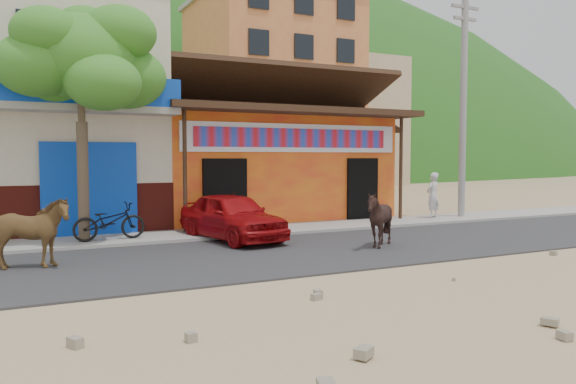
{
  "coord_description": "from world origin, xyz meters",
  "views": [
    {
      "loc": [
        -6.28,
        -9.11,
        2.26
      ],
      "look_at": [
        -0.23,
        3.0,
        1.4
      ],
      "focal_mm": 35.0,
      "sensor_mm": 36.0,
      "label": 1
    }
  ],
  "objects_px": {
    "tree": "(82,122)",
    "red_car": "(232,216)",
    "cow_tan": "(25,234)",
    "scooter": "(109,221)",
    "cow_dark": "(379,220)",
    "utility_pole": "(463,104)",
    "pedestrian": "(433,195)"
  },
  "relations": [
    {
      "from": "tree",
      "to": "red_car",
      "type": "bearing_deg",
      "value": -15.52
    },
    {
      "from": "cow_tan",
      "to": "scooter",
      "type": "relative_size",
      "value": 0.92
    },
    {
      "from": "tree",
      "to": "cow_tan",
      "type": "xyz_separation_m",
      "value": [
        -1.41,
        -2.83,
        -2.37
      ]
    },
    {
      "from": "cow_dark",
      "to": "red_car",
      "type": "distance_m",
      "value": 3.91
    },
    {
      "from": "cow_dark",
      "to": "red_car",
      "type": "relative_size",
      "value": 0.37
    },
    {
      "from": "tree",
      "to": "utility_pole",
      "type": "xyz_separation_m",
      "value": [
        12.8,
        0.2,
        1.0
      ]
    },
    {
      "from": "tree",
      "to": "utility_pole",
      "type": "distance_m",
      "value": 12.84
    },
    {
      "from": "utility_pole",
      "to": "scooter",
      "type": "distance_m",
      "value": 12.7
    },
    {
      "from": "cow_dark",
      "to": "scooter",
      "type": "height_order",
      "value": "cow_dark"
    },
    {
      "from": "pedestrian",
      "to": "cow_dark",
      "type": "bearing_deg",
      "value": 17.73
    },
    {
      "from": "scooter",
      "to": "cow_tan",
      "type": "bearing_deg",
      "value": 136.43
    },
    {
      "from": "cow_dark",
      "to": "pedestrian",
      "type": "distance_m",
      "value": 6.59
    },
    {
      "from": "red_car",
      "to": "scooter",
      "type": "distance_m",
      "value": 3.13
    },
    {
      "from": "cow_dark",
      "to": "cow_tan",
      "type": "bearing_deg",
      "value": -92.97
    },
    {
      "from": "utility_pole",
      "to": "red_car",
      "type": "distance_m",
      "value": 9.9
    },
    {
      "from": "cow_tan",
      "to": "pedestrian",
      "type": "xyz_separation_m",
      "value": [
        12.98,
        3.12,
        0.16
      ]
    },
    {
      "from": "cow_tan",
      "to": "red_car",
      "type": "distance_m",
      "value": 5.33
    },
    {
      "from": "tree",
      "to": "cow_dark",
      "type": "relative_size",
      "value": 4.4
    },
    {
      "from": "tree",
      "to": "cow_dark",
      "type": "distance_m",
      "value": 7.78
    },
    {
      "from": "pedestrian",
      "to": "red_car",
      "type": "bearing_deg",
      "value": -10.95
    },
    {
      "from": "tree",
      "to": "red_car",
      "type": "relative_size",
      "value": 1.61
    },
    {
      "from": "cow_tan",
      "to": "scooter",
      "type": "xyz_separation_m",
      "value": [
        2.01,
        2.71,
        -0.15
      ]
    },
    {
      "from": "scooter",
      "to": "tree",
      "type": "bearing_deg",
      "value": 71.86
    },
    {
      "from": "red_car",
      "to": "scooter",
      "type": "bearing_deg",
      "value": 153.38
    },
    {
      "from": "cow_dark",
      "to": "pedestrian",
      "type": "bearing_deg",
      "value": 131.73
    },
    {
      "from": "pedestrian",
      "to": "tree",
      "type": "bearing_deg",
      "value": -18.72
    },
    {
      "from": "tree",
      "to": "scooter",
      "type": "bearing_deg",
      "value": -11.17
    },
    {
      "from": "tree",
      "to": "red_car",
      "type": "height_order",
      "value": "tree"
    },
    {
      "from": "cow_dark",
      "to": "scooter",
      "type": "xyz_separation_m",
      "value": [
        -5.78,
        3.63,
        -0.12
      ]
    },
    {
      "from": "red_car",
      "to": "pedestrian",
      "type": "relative_size",
      "value": 2.36
    },
    {
      "from": "red_car",
      "to": "pedestrian",
      "type": "height_order",
      "value": "pedestrian"
    },
    {
      "from": "cow_tan",
      "to": "cow_dark",
      "type": "height_order",
      "value": "cow_tan"
    }
  ]
}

